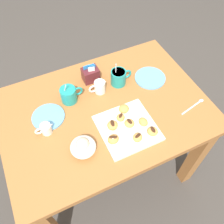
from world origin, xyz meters
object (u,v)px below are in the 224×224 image
Objects in this scene: coffee_mug_teal_left at (69,94)px; cream_pitcher_white at (100,87)px; ice_cream_bowl at (83,146)px; beignet_6 at (152,131)px; chocolate_sauce_pitcher at (46,129)px; beignet_1 at (138,137)px; saucer_sky_left at (48,117)px; beignet_3 at (143,122)px; saucer_sky_right at (150,78)px; beignet_7 at (121,118)px; sugar_caddy at (91,74)px; pastry_plate_square at (127,128)px; beignet_4 at (113,139)px; coffee_mug_teal_right at (119,77)px; dining_table at (105,123)px; beignet_0 at (129,123)px; beignet_2 at (112,125)px; beignet_5 at (124,109)px.

coffee_mug_teal_left is 1.26× the size of cream_pitcher_white.
ice_cream_bowl is 2.27× the size of beignet_6.
beignet_1 is at bearing -31.77° from chocolate_sauce_pitcher.
beignet_3 is at bearing -30.87° from saucer_sky_left.
saucer_sky_right is 4.00× the size of beignet_7.
pastry_plate_square is at bearing -84.91° from sugar_caddy.
pastry_plate_square is 0.08m from beignet_3.
beignet_3 is 0.94× the size of beignet_4.
coffee_mug_teal_right is 2.49× the size of beignet_4.
dining_table is 0.30m from beignet_1.
chocolate_sauce_pitcher is (-0.46, -0.14, -0.02)m from coffee_mug_teal_right.
beignet_6 is at bearing -10.64° from ice_cream_bowl.
beignet_0 is (0.21, -0.29, -0.02)m from coffee_mug_teal_left.
beignet_2 reaches higher than beignet_0.
coffee_mug_teal_left is at bearing 131.53° from beignet_3.
beignet_4 is (-0.10, -0.04, 0.03)m from pastry_plate_square.
beignet_6 is at bearing -52.64° from coffee_mug_teal_left.
coffee_mug_teal_left is 2.50× the size of beignet_6.
beignet_2 is (-0.16, -0.27, -0.01)m from coffee_mug_teal_right.
beignet_4 is at bearing -35.87° from chocolate_sauce_pitcher.
beignet_2 is 0.12m from beignet_5.
beignet_2 is (-0.07, 0.03, 0.03)m from pastry_plate_square.
cream_pitcher_white is 2.02× the size of beignet_3.
beignet_4 reaches higher than saucer_sky_right.
beignet_7 reaches higher than dining_table.
coffee_mug_teal_left reaches higher than sugar_caddy.
beignet_6 reaches higher than saucer_sky_left.
coffee_mug_teal_left is 0.29m from coffee_mug_teal_right.
beignet_1 is 0.12m from beignet_4.
sugar_caddy reaches higher than beignet_3.
chocolate_sauce_pitcher reaches higher than pastry_plate_square.
beignet_4 is at bearing -98.26° from sugar_caddy.
ice_cream_bowl reaches higher than beignet_3.
beignet_0 is (0.25, 0.03, -0.01)m from ice_cream_bowl.
beignet_6 is (-0.01, -0.38, -0.02)m from coffee_mug_teal_right.
pastry_plate_square is 2.94× the size of chocolate_sauce_pitcher.
beignet_1 is at bearing -54.75° from beignet_2.
beignet_7 is (0.32, -0.18, 0.03)m from saucer_sky_left.
sugar_caddy is 2.40× the size of beignet_7.
coffee_mug_teal_left is (-0.14, 0.14, 0.18)m from dining_table.
chocolate_sauce_pitcher is 0.47m from beignet_3.
sugar_caddy is at bearing 105.89° from beignet_3.
beignet_3 is (0.07, 0.07, -0.00)m from beignet_1.
chocolate_sauce_pitcher is (-0.36, 0.15, 0.02)m from pastry_plate_square.
beignet_5 is at bearing 73.33° from pastry_plate_square.
beignet_5 reaches higher than dining_table.
coffee_mug_teal_left is at bearing -150.16° from sugar_caddy.
coffee_mug_teal_right is 1.15× the size of ice_cream_bowl.
beignet_4 is at bearing -102.81° from dining_table.
saucer_sky_left is (-0.30, -0.15, -0.04)m from sugar_caddy.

